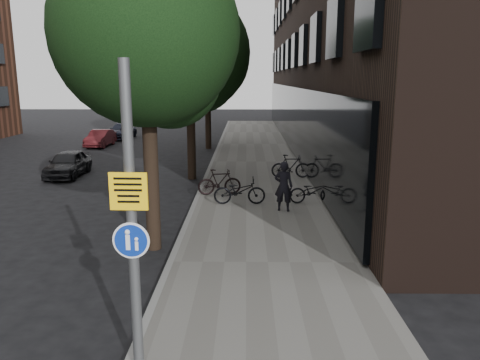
{
  "coord_description": "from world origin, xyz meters",
  "views": [
    {
      "loc": [
        -0.26,
        -6.78,
        4.25
      ],
      "look_at": [
        -0.39,
        3.58,
        2.0
      ],
      "focal_mm": 35.0,
      "sensor_mm": 36.0,
      "label": 1
    }
  ],
  "objects_px": {
    "pedestrian": "(284,186)",
    "parked_bike_facade_near": "(313,191)",
    "parked_car_near": "(68,163)",
    "signpost": "(132,223)"
  },
  "relations": [
    {
      "from": "pedestrian",
      "to": "parked_bike_facade_near",
      "type": "height_order",
      "value": "pedestrian"
    },
    {
      "from": "parked_car_near",
      "to": "signpost",
      "type": "bearing_deg",
      "value": -67.17
    },
    {
      "from": "signpost",
      "to": "parked_car_near",
      "type": "distance_m",
      "value": 15.71
    },
    {
      "from": "signpost",
      "to": "parked_bike_facade_near",
      "type": "relative_size",
      "value": 2.76
    },
    {
      "from": "parked_bike_facade_near",
      "to": "pedestrian",
      "type": "bearing_deg",
      "value": 126.82
    },
    {
      "from": "signpost",
      "to": "pedestrian",
      "type": "relative_size",
      "value": 2.74
    },
    {
      "from": "signpost",
      "to": "pedestrian",
      "type": "height_order",
      "value": "signpost"
    },
    {
      "from": "pedestrian",
      "to": "signpost",
      "type": "bearing_deg",
      "value": 83.39
    },
    {
      "from": "parked_car_near",
      "to": "pedestrian",
      "type": "bearing_deg",
      "value": -34.07
    },
    {
      "from": "signpost",
      "to": "parked_bike_facade_near",
      "type": "bearing_deg",
      "value": 69.47
    }
  ]
}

